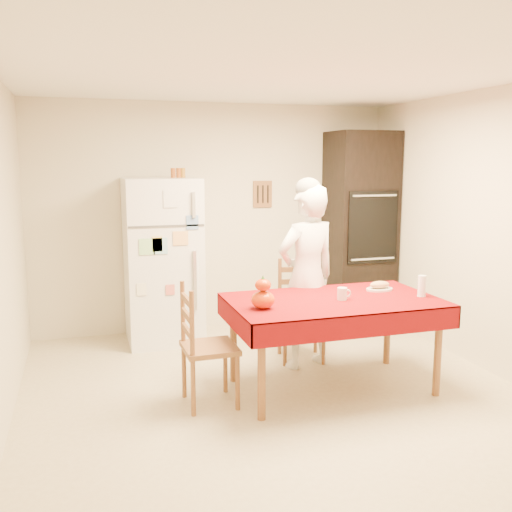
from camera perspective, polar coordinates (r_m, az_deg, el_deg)
name	(u,v)px	position (r m, az deg, el deg)	size (l,w,h in m)	color
floor	(283,403)	(4.60, 2.76, -14.48)	(4.50, 4.50, 0.00)	tan
room_shell	(285,195)	(4.22, 2.93, 6.11)	(4.02, 4.52, 2.51)	beige
refrigerator	(163,261)	(5.97, -9.31, -0.49)	(0.75, 0.74, 1.70)	white
oven_cabinet	(360,229)	(6.68, 10.33, 2.70)	(0.70, 0.62, 2.20)	black
dining_table	(333,307)	(4.70, 7.73, -5.10)	(1.70, 1.00, 0.76)	brown
chair_far	(300,306)	(5.47, 4.42, -4.97)	(0.49, 0.47, 0.95)	brown
chair_left	(201,341)	(4.42, -5.48, -8.51)	(0.40, 0.42, 0.95)	brown
seated_woman	(307,277)	(5.17, 5.11, -2.11)	(0.61, 0.40, 1.67)	white
coffee_mug	(342,294)	(4.65, 8.61, -3.76)	(0.08, 0.08, 0.10)	white
pumpkin_lower	(263,300)	(4.33, 0.70, -4.39)	(0.18, 0.18, 0.14)	#CD5B04
pumpkin_upper	(263,285)	(4.31, 0.70, -2.92)	(0.12, 0.12, 0.09)	#C94E04
wine_glass	(422,286)	(4.91, 16.25, -2.89)	(0.07, 0.07, 0.18)	white
bread_plate	(379,289)	(5.06, 12.24, -3.27)	(0.24, 0.24, 0.02)	silver
bread_loaf	(380,285)	(5.05, 12.26, -2.82)	(0.18, 0.10, 0.06)	tan
spice_jar_left	(173,173)	(5.95, -8.29, 8.22)	(0.05, 0.05, 0.10)	#93481A
spice_jar_mid	(179,173)	(5.96, -7.75, 8.24)	(0.05, 0.05, 0.10)	#944C1B
spice_jar_right	(183,173)	(5.97, -7.33, 8.25)	(0.05, 0.05, 0.10)	#99671B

